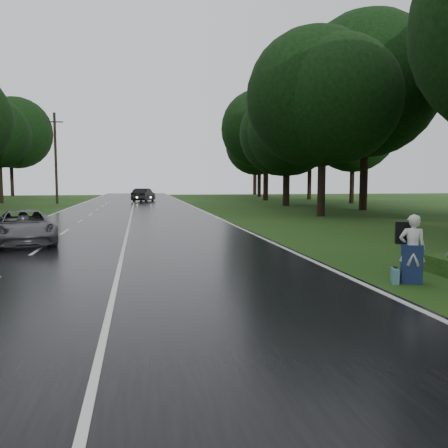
{
  "coord_description": "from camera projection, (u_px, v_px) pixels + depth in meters",
  "views": [
    {
      "loc": [
        0.58,
        -9.16,
        2.47
      ],
      "look_at": [
        3.29,
        5.38,
        1.1
      ],
      "focal_mm": 36.66,
      "sensor_mm": 36.0,
      "label": 1
    }
  ],
  "objects": [
    {
      "name": "road",
      "position": [
        130.0,
        221.0,
        28.67
      ],
      "size": [
        12.0,
        140.0,
        0.04
      ],
      "primitive_type": "cube",
      "color": "black",
      "rests_on": "ground"
    },
    {
      "name": "ground",
      "position": [
        111.0,
        306.0,
        9.09
      ],
      "size": [
        160.0,
        160.0,
        0.0
      ],
      "primitive_type": "plane",
      "color": "#244615",
      "rests_on": "ground"
    },
    {
      "name": "far_car",
      "position": [
        144.0,
        195.0,
        56.13
      ],
      "size": [
        3.04,
        5.18,
        1.61
      ],
      "primitive_type": "imported",
      "rotation": [
        0.0,
        0.0,
        2.85
      ],
      "color": "black",
      "rests_on": "road"
    },
    {
      "name": "tree_right_e",
      "position": [
        286.0,
        206.0,
        47.06
      ],
      "size": [
        7.98,
        7.98,
        12.48
      ],
      "primitive_type": null,
      "color": "black",
      "rests_on": "ground"
    },
    {
      "name": "tree_right_d",
      "position": [
        321.0,
        216.0,
        32.88
      ],
      "size": [
        9.16,
        9.16,
        14.31
      ],
      "primitive_type": null,
      "color": "black",
      "rests_on": "ground"
    },
    {
      "name": "utility_pole_far",
      "position": [
        57.0,
        204.0,
        51.53
      ],
      "size": [
        1.8,
        0.28,
        10.12
      ],
      "primitive_type": null,
      "color": "black",
      "rests_on": "ground"
    },
    {
      "name": "tree_right_f",
      "position": [
        266.0,
        200.0,
        61.03
      ],
      "size": [
        10.63,
        10.63,
        16.62
      ],
      "primitive_type": null,
      "color": "black",
      "rests_on": "ground"
    },
    {
      "name": "hitchhiker",
      "position": [
        411.0,
        251.0,
        11.09
      ],
      "size": [
        0.73,
        0.71,
        1.69
      ],
      "color": "silver",
      "rests_on": "ground"
    },
    {
      "name": "suitcase",
      "position": [
        395.0,
        276.0,
        11.18
      ],
      "size": [
        0.33,
        0.52,
        0.36
      ],
      "primitive_type": "cube",
      "rotation": [
        0.0,
        0.0,
        5.88
      ],
      "color": "teal",
      "rests_on": "ground"
    },
    {
      "name": "tree_left_f",
      "position": [
        1.0,
        203.0,
        53.22
      ],
      "size": [
        9.55,
        9.55,
        14.92
      ],
      "primitive_type": null,
      "color": "black",
      "rests_on": "ground"
    },
    {
      "name": "grey_car",
      "position": [
        24.0,
        227.0,
        17.98
      ],
      "size": [
        3.4,
        5.2,
        1.33
      ],
      "primitive_type": "imported",
      "rotation": [
        0.0,
        0.0,
        0.27
      ],
      "color": "#4D4F53",
      "rests_on": "road"
    },
    {
      "name": "lane_center",
      "position": [
        130.0,
        221.0,
        28.66
      ],
      "size": [
        0.12,
        140.0,
        0.01
      ],
      "primitive_type": "cube",
      "color": "silver",
      "rests_on": "road"
    }
  ]
}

